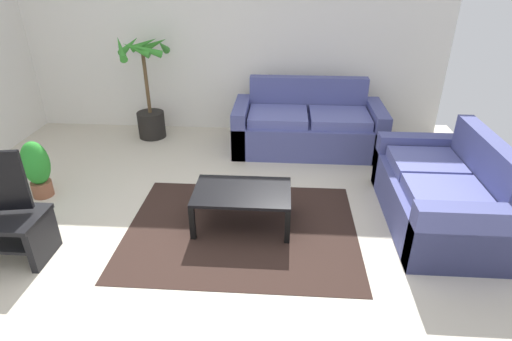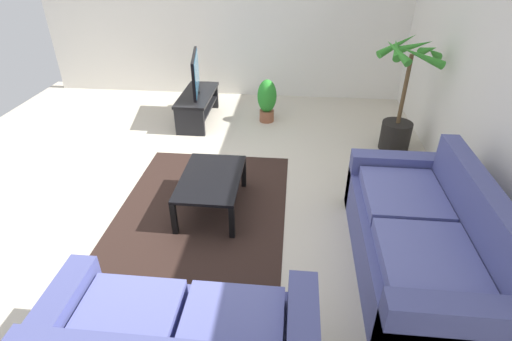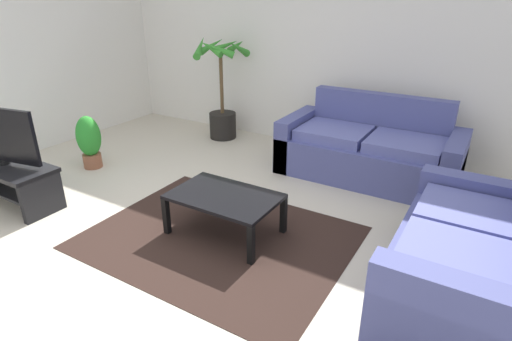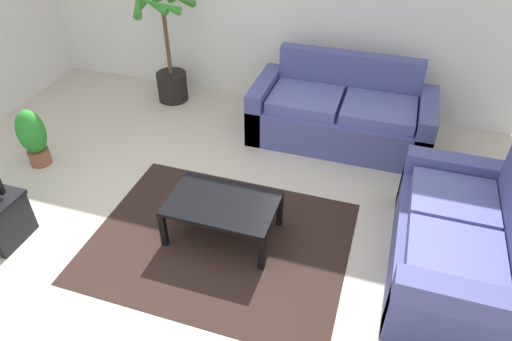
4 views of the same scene
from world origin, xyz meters
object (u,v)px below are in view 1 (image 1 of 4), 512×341
couch_main (308,128)px  potted_palm (148,97)px  potted_plant_small (37,168)px  coffee_table (242,195)px  couch_loveseat (440,195)px

couch_main → potted_palm: 2.26m
potted_palm → potted_plant_small: 1.89m
coffee_table → potted_palm: (-1.52, 2.12, 0.27)m
couch_loveseat → potted_palm: 3.95m
coffee_table → potted_palm: size_ratio=0.64×
couch_loveseat → couch_main: bearing=125.5°
coffee_table → potted_plant_small: size_ratio=1.44×
couch_loveseat → potted_palm: (-3.43, 1.95, 0.30)m
couch_loveseat → potted_palm: potted_palm is taller
couch_main → potted_plant_small: couch_main is taller
coffee_table → potted_plant_small: potted_plant_small is taller
couch_main → couch_loveseat: (1.20, -1.69, -0.00)m
potted_palm → potted_plant_small: (-0.72, -1.73, -0.25)m
coffee_table → potted_plant_small: 2.28m
couch_main → potted_plant_small: size_ratio=3.05×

